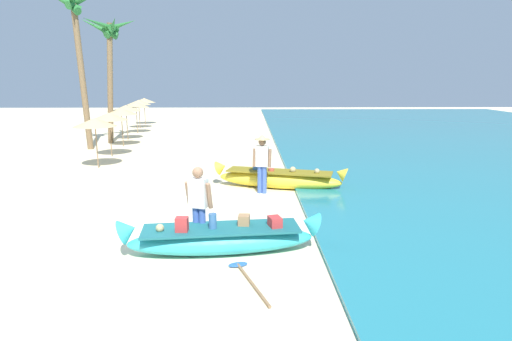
{
  "coord_description": "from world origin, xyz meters",
  "views": [
    {
      "loc": [
        1.69,
        -9.45,
        3.41
      ],
      "look_at": [
        1.91,
        2.03,
        0.9
      ],
      "focal_mm": 30.08,
      "sensor_mm": 36.0,
      "label": 1
    }
  ],
  "objects_px": {
    "person_tourist_customer": "(199,202)",
    "palm_tree_leaning_seaward": "(109,42)",
    "paddle": "(247,276)",
    "person_vendor_hatted": "(262,160)",
    "boat_yellow_midground": "(279,179)",
    "boat_cyan_foreground": "(222,238)",
    "palm_tree_tall_inland": "(75,26)"
  },
  "relations": [
    {
      "from": "paddle",
      "to": "palm_tree_tall_inland",
      "type": "bearing_deg",
      "value": 119.53
    },
    {
      "from": "boat_cyan_foreground",
      "to": "person_vendor_hatted",
      "type": "bearing_deg",
      "value": 77.96
    },
    {
      "from": "palm_tree_tall_inland",
      "to": "palm_tree_leaning_seaward",
      "type": "relative_size",
      "value": 1.14
    },
    {
      "from": "palm_tree_leaning_seaward",
      "to": "paddle",
      "type": "distance_m",
      "value": 18.06
    },
    {
      "from": "person_vendor_hatted",
      "to": "boat_yellow_midground",
      "type": "bearing_deg",
      "value": 45.87
    },
    {
      "from": "person_vendor_hatted",
      "to": "palm_tree_leaning_seaward",
      "type": "bearing_deg",
      "value": 125.85
    },
    {
      "from": "palm_tree_leaning_seaward",
      "to": "person_tourist_customer",
      "type": "bearing_deg",
      "value": -67.35
    },
    {
      "from": "person_vendor_hatted",
      "to": "person_tourist_customer",
      "type": "xyz_separation_m",
      "value": [
        -1.42,
        -4.12,
        -0.07
      ]
    },
    {
      "from": "palm_tree_tall_inland",
      "to": "palm_tree_leaning_seaward",
      "type": "distance_m",
      "value": 2.26
    },
    {
      "from": "person_vendor_hatted",
      "to": "palm_tree_leaning_seaward",
      "type": "distance_m",
      "value": 13.34
    },
    {
      "from": "person_vendor_hatted",
      "to": "palm_tree_leaning_seaward",
      "type": "xyz_separation_m",
      "value": [
        -7.43,
        10.28,
        4.14
      ]
    },
    {
      "from": "person_tourist_customer",
      "to": "palm_tree_leaning_seaward",
      "type": "xyz_separation_m",
      "value": [
        -6.01,
        14.41,
        4.21
      ]
    },
    {
      "from": "palm_tree_tall_inland",
      "to": "person_tourist_customer",
      "type": "bearing_deg",
      "value": -61.01
    },
    {
      "from": "boat_cyan_foreground",
      "to": "person_vendor_hatted",
      "type": "xyz_separation_m",
      "value": [
        0.95,
        4.45,
        0.71
      ]
    },
    {
      "from": "palm_tree_tall_inland",
      "to": "palm_tree_leaning_seaward",
      "type": "bearing_deg",
      "value": 67.15
    },
    {
      "from": "person_tourist_customer",
      "to": "palm_tree_tall_inland",
      "type": "distance_m",
      "value": 14.94
    },
    {
      "from": "palm_tree_leaning_seaward",
      "to": "palm_tree_tall_inland",
      "type": "bearing_deg",
      "value": -112.85
    },
    {
      "from": "boat_yellow_midground",
      "to": "palm_tree_tall_inland",
      "type": "bearing_deg",
      "value": 138.96
    },
    {
      "from": "boat_yellow_midground",
      "to": "person_tourist_customer",
      "type": "distance_m",
      "value": 5.13
    },
    {
      "from": "person_vendor_hatted",
      "to": "person_tourist_customer",
      "type": "relative_size",
      "value": 1.05
    },
    {
      "from": "person_tourist_customer",
      "to": "palm_tree_leaning_seaward",
      "type": "bearing_deg",
      "value": 112.65
    },
    {
      "from": "person_vendor_hatted",
      "to": "palm_tree_tall_inland",
      "type": "distance_m",
      "value": 12.6
    },
    {
      "from": "boat_yellow_midground",
      "to": "palm_tree_leaning_seaward",
      "type": "relative_size",
      "value": 0.65
    },
    {
      "from": "paddle",
      "to": "person_tourist_customer",
      "type": "bearing_deg",
      "value": 123.93
    },
    {
      "from": "boat_yellow_midground",
      "to": "paddle",
      "type": "distance_m",
      "value": 6.22
    },
    {
      "from": "person_vendor_hatted",
      "to": "person_tourist_customer",
      "type": "height_order",
      "value": "person_vendor_hatted"
    },
    {
      "from": "boat_yellow_midground",
      "to": "person_vendor_hatted",
      "type": "relative_size",
      "value": 2.37
    },
    {
      "from": "person_vendor_hatted",
      "to": "palm_tree_tall_inland",
      "type": "height_order",
      "value": "palm_tree_tall_inland"
    },
    {
      "from": "boat_yellow_midground",
      "to": "person_vendor_hatted",
      "type": "xyz_separation_m",
      "value": [
        -0.55,
        -0.57,
        0.71
      ]
    },
    {
      "from": "person_tourist_customer",
      "to": "paddle",
      "type": "xyz_separation_m",
      "value": [
        0.97,
        -1.44,
        -0.91
      ]
    },
    {
      "from": "boat_cyan_foreground",
      "to": "person_tourist_customer",
      "type": "distance_m",
      "value": 0.86
    },
    {
      "from": "boat_yellow_midground",
      "to": "person_vendor_hatted",
      "type": "distance_m",
      "value": 1.07
    }
  ]
}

